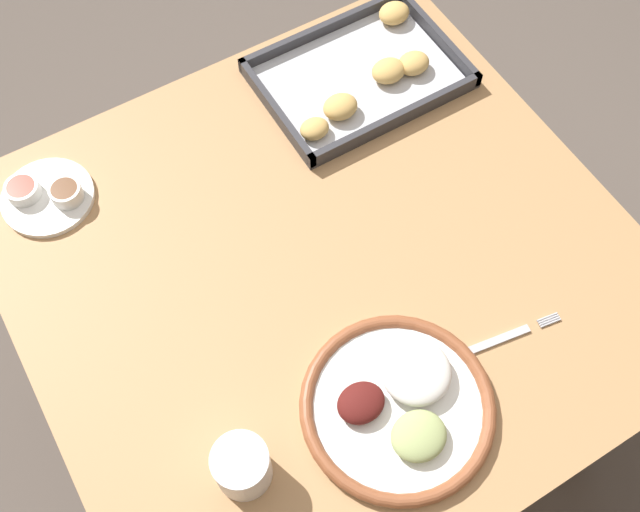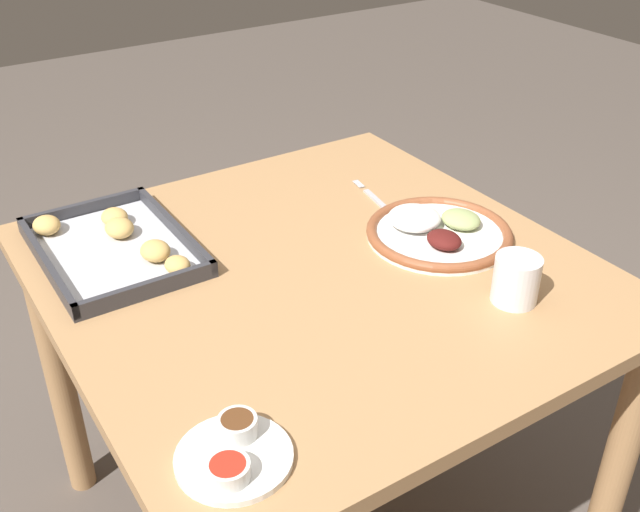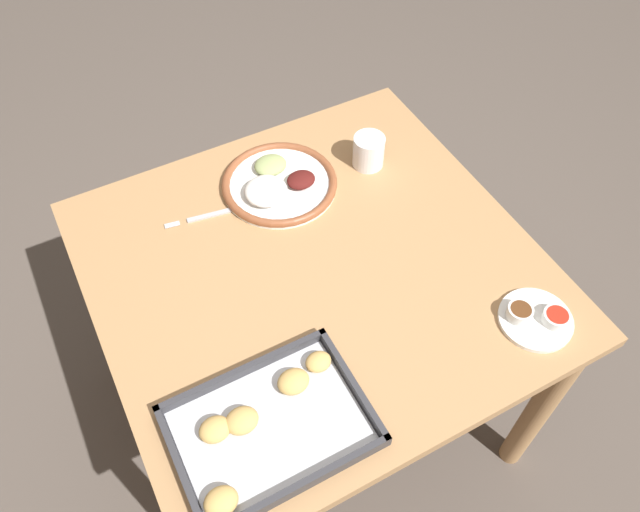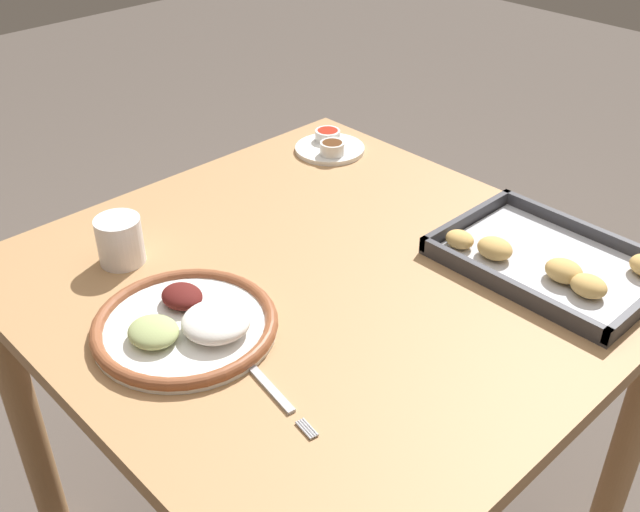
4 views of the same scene
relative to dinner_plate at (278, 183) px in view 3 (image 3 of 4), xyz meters
name	(u,v)px [view 3 (image 3 of 4)]	position (x,y,z in m)	size (l,w,h in m)	color
ground_plane	(317,402)	(0.03, 0.25, -0.72)	(8.00, 8.00, 0.00)	#564C44
dining_table	(316,294)	(0.03, 0.25, -0.12)	(0.94, 0.92, 0.70)	#AD7F51
dinner_plate	(278,183)	(0.00, 0.00, 0.00)	(0.28, 0.28, 0.05)	white
fork	(210,215)	(0.18, 0.01, -0.01)	(0.19, 0.04, 0.00)	#B2B2B7
saucer_plate	(536,318)	(-0.30, 0.59, 0.00)	(0.15, 0.15, 0.04)	white
baking_tray	(266,425)	(0.28, 0.54, 0.00)	(0.36, 0.26, 0.04)	#333338
drinking_cup	(369,151)	(-0.23, 0.03, 0.03)	(0.08, 0.08, 0.08)	white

